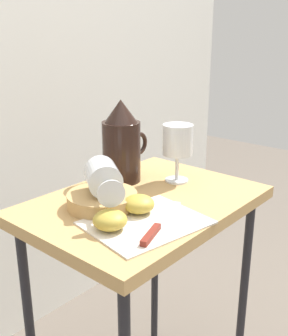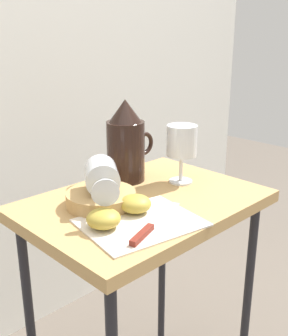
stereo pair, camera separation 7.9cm
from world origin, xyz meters
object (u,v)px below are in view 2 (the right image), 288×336
basket_tray (101,199)px  apple_half_left (104,219)px  table (144,226)px  wine_glass_tipped_near (102,176)px  pitcher (126,148)px  wine_glass_upright (182,144)px  knife (150,228)px  apple_half_right (135,204)px

basket_tray → apple_half_left: (-0.07, -0.10, 0.01)m
table → wine_glass_tipped_near: wine_glass_tipped_near is taller
pitcher → wine_glass_upright: pitcher is taller
wine_glass_upright → knife: 0.32m
pitcher → knife: bearing=-123.4°
apple_half_right → basket_tray: bearing=107.1°
table → wine_glass_tipped_near: size_ratio=4.10×
table → knife: knife is taller
pitcher → wine_glass_upright: (0.09, -0.12, 0.02)m
wine_glass_tipped_near → knife: 0.18m
table → wine_glass_upright: bearing=5.3°
table → knife: bearing=-130.4°
wine_glass_tipped_near → table: bearing=-20.5°
basket_tray → knife: basket_tray is taller
table → apple_half_left: bearing=-161.5°
pitcher → apple_half_right: pitcher is taller
wine_glass_upright → table: bearing=-174.7°
wine_glass_tipped_near → knife: (-0.01, -0.17, -0.07)m
basket_tray → knife: 0.18m
basket_tray → apple_half_left: 0.12m
apple_half_left → knife: bearing=-51.1°
knife → pitcher: bearing=56.6°
pitcher → basket_tray: bearing=-150.8°
apple_half_right → knife: (-0.04, -0.09, -0.02)m
pitcher → wine_glass_tipped_near: bearing=-149.5°
basket_tray → apple_half_right: (0.03, -0.09, 0.01)m
pitcher → apple_half_left: 0.31m
apple_half_right → knife: 0.10m
wine_glass_upright → apple_half_right: 0.25m
wine_glass_tipped_near → pitcher: bearing=30.5°
basket_tray → pitcher: pitcher is taller
pitcher → wine_glass_upright: bearing=-52.0°
basket_tray → knife: size_ratio=0.75×
table → wine_glass_tipped_near: 0.18m
basket_tray → wine_glass_upright: size_ratio=1.04×
wine_glass_upright → apple_half_right: size_ratio=2.20×
wine_glass_tipped_near → knife: size_ratio=0.76×
knife → apple_half_right: bearing=65.1°
table → basket_tray: (-0.10, 0.04, 0.09)m
pitcher → wine_glass_tipped_near: 0.19m
table → wine_glass_tipped_near: (-0.10, 0.04, 0.15)m
wine_glass_tipped_near → apple_half_left: bearing=-128.0°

